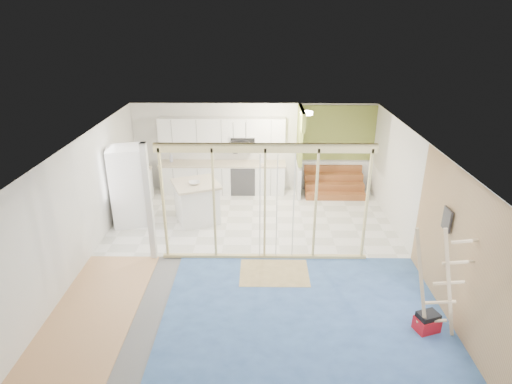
{
  "coord_description": "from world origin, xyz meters",
  "views": [
    {
      "loc": [
        0.22,
        -8.04,
        4.92
      ],
      "look_at": [
        0.11,
        0.6,
        1.31
      ],
      "focal_mm": 30.0,
      "sensor_mm": 36.0,
      "label": 1
    }
  ],
  "objects_px": {
    "ladder": "(439,284)",
    "island": "(197,202)",
    "fridge": "(129,186)",
    "toolbox": "(427,323)"
  },
  "relations": [
    {
      "from": "fridge",
      "to": "ladder",
      "type": "xyz_separation_m",
      "value": [
        6.06,
        -4.06,
        0.0
      ]
    },
    {
      "from": "fridge",
      "to": "island",
      "type": "relative_size",
      "value": 1.43
    },
    {
      "from": "toolbox",
      "to": "ladder",
      "type": "xyz_separation_m",
      "value": [
        0.03,
        -0.08,
        0.83
      ]
    },
    {
      "from": "fridge",
      "to": "ladder",
      "type": "distance_m",
      "value": 7.29
    },
    {
      "from": "ladder",
      "to": "toolbox",
      "type": "bearing_deg",
      "value": 121.39
    },
    {
      "from": "toolbox",
      "to": "ladder",
      "type": "relative_size",
      "value": 0.23
    },
    {
      "from": "ladder",
      "to": "island",
      "type": "bearing_deg",
      "value": 147.27
    },
    {
      "from": "fridge",
      "to": "island",
      "type": "height_order",
      "value": "fridge"
    },
    {
      "from": "fridge",
      "to": "island",
      "type": "xyz_separation_m",
      "value": [
        1.63,
        0.1,
        -0.47
      ]
    },
    {
      "from": "fridge",
      "to": "toolbox",
      "type": "height_order",
      "value": "fridge"
    }
  ]
}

